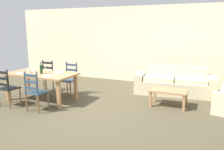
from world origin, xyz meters
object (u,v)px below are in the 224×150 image
at_px(dining_chair_far_left, 46,76).
at_px(wine_glass_near_left, 29,69).
at_px(wine_glass_near_right, 55,72).
at_px(dining_chair_near_left, 7,88).
at_px(dining_chair_near_right, 35,91).
at_px(coffee_cup_secondary, 30,71).
at_px(coffee_table, 169,92).
at_px(dining_chair_far_right, 70,79).
at_px(wine_bottle, 41,69).
at_px(dining_table, 41,76).
at_px(couch, 174,84).
at_px(coffee_cup_primary, 49,72).

relative_size(dining_chair_far_left, wine_glass_near_left, 5.96).
bearing_deg(wine_glass_near_right, dining_chair_near_left, -150.49).
bearing_deg(dining_chair_near_right, coffee_cup_secondary, 138.81).
distance_m(dining_chair_near_right, wine_glass_near_left, 1.04).
xyz_separation_m(dining_chair_near_left, wine_glass_near_right, (1.04, 0.59, 0.38)).
relative_size(dining_chair_near_right, wine_glass_near_right, 5.96).
xyz_separation_m(dining_chair_near_right, wine_glass_near_left, (-0.75, 0.61, 0.38)).
xyz_separation_m(dining_chair_far_left, coffee_table, (3.73, 0.14, -0.12)).
xyz_separation_m(dining_chair_far_left, dining_chair_far_right, (0.89, -0.03, 0.00)).
distance_m(dining_chair_near_left, wine_glass_near_left, 0.74).
height_order(dining_chair_near_left, dining_chair_far_left, same).
relative_size(wine_bottle, wine_glass_near_right, 1.96).
distance_m(dining_table, dining_chair_near_left, 0.88).
distance_m(wine_bottle, coffee_cup_secondary, 0.40).
height_order(dining_chair_near_left, couch, dining_chair_near_left).
relative_size(wine_glass_near_left, wine_glass_near_right, 1.00).
height_order(wine_glass_near_left, coffee_table, wine_glass_near_left).
relative_size(wine_bottle, couch, 0.13).
bearing_deg(wine_glass_near_left, coffee_cup_primary, 14.13).
height_order(dining_table, wine_glass_near_right, wine_glass_near_right).
relative_size(couch, coffee_table, 2.62).
distance_m(dining_chair_near_right, wine_bottle, 0.89).
xyz_separation_m(wine_glass_near_right, coffee_cup_secondary, (-0.93, 0.10, -0.07)).
bearing_deg(coffee_cup_primary, dining_chair_near_left, -132.82).
relative_size(dining_chair_near_left, wine_bottle, 3.04).
bearing_deg(coffee_table, dining_chair_near_left, -156.21).
relative_size(dining_chair_near_right, dining_chair_far_right, 1.00).
bearing_deg(coffee_cup_secondary, wine_glass_near_left, -61.74).
distance_m(dining_table, dining_chair_near_right, 0.88).
height_order(wine_glass_near_right, coffee_cup_secondary, wine_glass_near_right).
xyz_separation_m(coffee_cup_secondary, coffee_table, (3.59, 0.94, -0.44)).
bearing_deg(dining_chair_far_right, wine_glass_near_left, -129.92).
bearing_deg(dining_table, dining_chair_far_right, 59.96).
distance_m(dining_table, dining_chair_far_left, 0.91).
bearing_deg(couch, coffee_cup_secondary, -148.67).
bearing_deg(coffee_cup_secondary, coffee_cup_primary, 6.03).
height_order(dining_table, dining_chair_far_left, dining_chair_far_left).
height_order(wine_bottle, coffee_cup_primary, wine_bottle).
xyz_separation_m(dining_chair_far_left, wine_glass_near_right, (1.07, -0.91, 0.38)).
bearing_deg(dining_chair_near_left, coffee_cup_primary, 47.18).
xyz_separation_m(coffee_cup_primary, coffee_cup_secondary, (-0.59, -0.06, 0.00)).
bearing_deg(dining_chair_far_right, coffee_table, 3.32).
xyz_separation_m(dining_table, wine_glass_near_right, (0.60, -0.15, 0.20)).
xyz_separation_m(dining_chair_near_left, coffee_cup_secondary, (0.11, 0.69, 0.32)).
relative_size(wine_glass_near_left, coffee_cup_primary, 1.79).
height_order(coffee_cup_primary, couch, coffee_cup_primary).
relative_size(wine_bottle, coffee_table, 0.35).
bearing_deg(wine_bottle, dining_chair_far_right, 64.97).
distance_m(wine_glass_near_right, coffee_cup_secondary, 0.94).
bearing_deg(coffee_cup_primary, wine_glass_near_right, -26.23).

